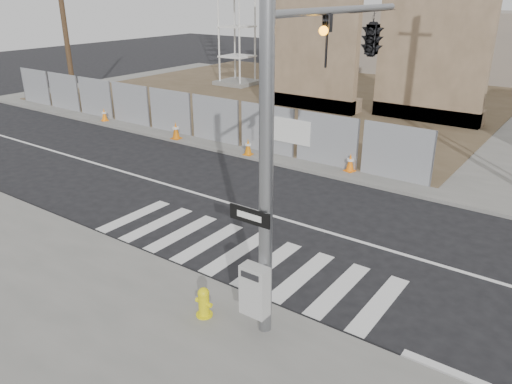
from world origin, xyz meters
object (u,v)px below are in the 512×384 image
Objects in this scene: traffic_cone_b at (176,131)px; signal_pole at (341,78)px; traffic_cone_a at (104,115)px; traffic_cone_d at (350,163)px; traffic_cone_c at (248,147)px; fire_hydrant at (204,302)px.

signal_pole is at bearing -29.21° from traffic_cone_b.
traffic_cone_b is (-11.21, 6.27, -4.28)m from signal_pole.
traffic_cone_d is at bearing 1.35° from traffic_cone_a.
signal_pole reaches higher than traffic_cone_b.
traffic_cone_b is 4.11m from traffic_cone_c.
traffic_cone_c is 0.99× the size of traffic_cone_d.
traffic_cone_a is at bearing 176.92° from traffic_cone_b.
traffic_cone_c is 4.37m from traffic_cone_d.
traffic_cone_a is 0.95× the size of traffic_cone_d.
traffic_cone_c is at bearing -1.75° from traffic_cone_a.
signal_pole is 10.20× the size of traffic_cone_c.
signal_pole reaches higher than traffic_cone_c.
signal_pole is at bearing 63.19° from fire_hydrant.
traffic_cone_b is at bearing 180.00° from traffic_cone_c.
traffic_cone_d is (8.44, 0.62, -0.05)m from traffic_cone_b.
traffic_cone_b reaches higher than traffic_cone_a.
traffic_cone_d is at bearing 111.90° from signal_pole.
signal_pole is 18.41m from traffic_cone_a.
traffic_cone_d is (13.88, 0.33, 0.02)m from traffic_cone_a.
traffic_cone_d is (4.32, 0.62, 0.00)m from traffic_cone_c.
fire_hydrant is at bearing -81.54° from traffic_cone_d.
traffic_cone_a is 5.45m from traffic_cone_b.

